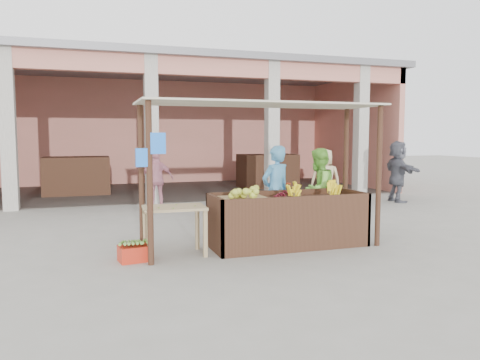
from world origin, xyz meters
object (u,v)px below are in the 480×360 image
object	(u,v)px
vendor_blue	(276,188)
fruit_stall	(288,223)
motorcycle	(265,202)
vendor_green	(318,188)
side_table	(174,215)
red_crate	(135,253)

from	to	relation	value
vendor_blue	fruit_stall	bearing A→B (deg)	64.55
fruit_stall	vendor_blue	bearing A→B (deg)	83.82
vendor_blue	motorcycle	distance (m)	1.50
vendor_green	vendor_blue	bearing A→B (deg)	-21.79
side_table	vendor_blue	distance (m)	2.15
side_table	vendor_green	distance (m)	3.12
red_crate	vendor_green	xyz separation A→B (m)	(3.60, 1.09, 0.73)
side_table	red_crate	xyz separation A→B (m)	(-0.63, -0.16, -0.51)
vendor_blue	motorcycle	bearing A→B (deg)	-123.22
vendor_green	red_crate	bearing A→B (deg)	-15.85
side_table	vendor_green	bearing A→B (deg)	19.39
vendor_green	motorcycle	bearing A→B (deg)	-95.40
red_crate	vendor_green	size ratio (longest dim) A/B	0.27
vendor_blue	motorcycle	size ratio (longest dim) A/B	1.04
fruit_stall	red_crate	world-z (taller)	fruit_stall
side_table	red_crate	world-z (taller)	side_table
fruit_stall	motorcycle	bearing A→B (deg)	78.69
motorcycle	side_table	bearing A→B (deg)	124.45
vendor_blue	vendor_green	distance (m)	0.98
fruit_stall	side_table	world-z (taller)	fruit_stall
red_crate	motorcycle	distance (m)	3.77
fruit_stall	vendor_green	bearing A→B (deg)	41.32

